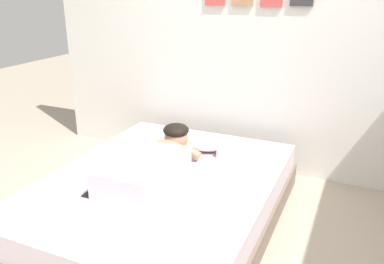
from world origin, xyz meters
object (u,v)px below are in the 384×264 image
object	(u,v)px
coffee_cup	(222,153)
cell_phone	(92,192)
bed	(162,200)
person_lying	(153,162)
pillow	(200,141)

from	to	relation	value
coffee_cup	cell_phone	xyz separation A→B (m)	(-0.58, -0.87, -0.03)
bed	person_lying	distance (m)	0.30
pillow	coffee_cup	bearing A→B (deg)	-27.62
person_lying	pillow	bearing A→B (deg)	81.15
bed	cell_phone	size ratio (longest dim) A/B	14.33
pillow	person_lying	size ratio (longest dim) A/B	0.57
bed	person_lying	xyz separation A→B (m)	(-0.06, 0.00, 0.29)
pillow	person_lying	xyz separation A→B (m)	(-0.10, -0.61, 0.05)
bed	coffee_cup	xyz separation A→B (m)	(0.27, 0.49, 0.22)
pillow	coffee_cup	size ratio (longest dim) A/B	4.16
person_lying	coffee_cup	bearing A→B (deg)	55.32
cell_phone	pillow	bearing A→B (deg)	71.40
cell_phone	coffee_cup	bearing A→B (deg)	56.54
bed	coffee_cup	distance (m)	0.60
bed	cell_phone	distance (m)	0.53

